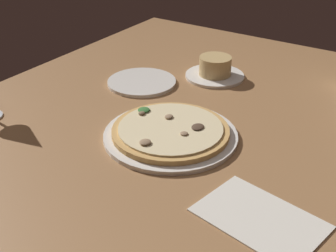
# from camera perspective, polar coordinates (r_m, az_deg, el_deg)

# --- Properties ---
(dining_table) EXTENTS (1.50, 1.10, 0.04)m
(dining_table) POSITION_cam_1_polar(r_m,az_deg,el_deg) (1.02, -0.31, -2.53)
(dining_table) COLOR #996B42
(dining_table) RESTS_ON ground
(pizza_main) EXTENTS (0.29, 0.29, 0.03)m
(pizza_main) POSITION_cam_1_polar(r_m,az_deg,el_deg) (1.01, 0.31, -0.81)
(pizza_main) COLOR silver
(pizza_main) RESTS_ON dining_table
(ramekin_on_saucer) EXTENTS (0.17, 0.17, 0.06)m
(ramekin_on_saucer) POSITION_cam_1_polar(r_m,az_deg,el_deg) (1.31, 5.81, 6.98)
(ramekin_on_saucer) COLOR silver
(ramekin_on_saucer) RESTS_ON dining_table
(side_plate) EXTENTS (0.19, 0.19, 0.01)m
(side_plate) POSITION_cam_1_polar(r_m,az_deg,el_deg) (1.27, -3.25, 5.43)
(side_plate) COLOR silver
(side_plate) RESTS_ON dining_table
(paper_menu) EXTENTS (0.17, 0.23, 0.00)m
(paper_menu) POSITION_cam_1_polar(r_m,az_deg,el_deg) (0.81, 11.23, -11.10)
(paper_menu) COLOR silver
(paper_menu) RESTS_ON dining_table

